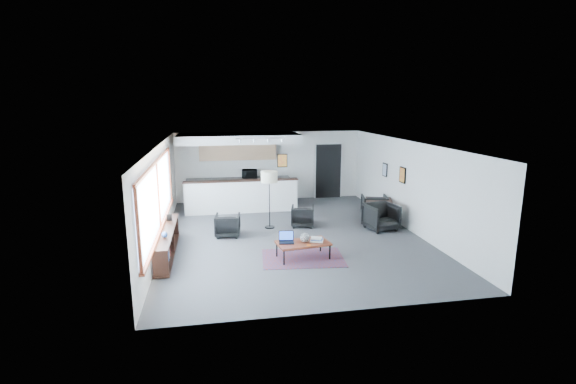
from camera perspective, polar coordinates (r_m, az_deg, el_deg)
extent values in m
cube|color=#47474A|center=(11.90, 0.48, -5.91)|extent=(7.00, 9.00, 0.01)
cube|color=white|center=(11.36, 0.50, 6.70)|extent=(7.00, 9.00, 0.01)
cube|color=silver|center=(15.94, -2.57, 3.57)|extent=(7.00, 0.01, 2.60)
cube|color=silver|center=(7.34, 7.16, -6.97)|extent=(7.00, 0.01, 2.60)
cube|color=silver|center=(11.45, -17.02, -0.42)|extent=(0.01, 9.00, 2.60)
cube|color=silver|center=(12.68, 16.24, 0.83)|extent=(0.01, 9.00, 2.60)
cube|color=#8CBFFF|center=(10.53, -17.43, -0.41)|extent=(0.02, 5.80, 1.55)
cube|color=maroon|center=(10.72, -17.00, -4.58)|extent=(0.10, 5.95, 0.06)
cube|color=maroon|center=(10.39, -17.60, 3.91)|extent=(0.06, 5.95, 0.06)
cube|color=maroon|center=(7.74, -19.79, -5.04)|extent=(0.06, 0.06, 1.60)
cube|color=maroon|center=(10.52, -17.32, -0.40)|extent=(0.06, 0.06, 1.60)
cube|color=maroon|center=(13.35, -15.90, 2.28)|extent=(0.06, 0.06, 1.60)
cube|color=black|center=(10.63, -16.28, -5.12)|extent=(0.35, 3.00, 0.05)
cube|color=black|center=(10.81, -16.10, -8.01)|extent=(0.35, 3.00, 0.05)
cube|color=black|center=(9.36, -17.04, -9.44)|extent=(0.33, 0.04, 0.55)
cube|color=black|center=(10.72, -16.19, -6.60)|extent=(0.33, 0.04, 0.55)
cube|color=black|center=(12.09, -15.53, -4.41)|extent=(0.33, 0.04, 0.55)
cube|color=#3359A5|center=(9.56, -16.89, -9.97)|extent=(0.18, 0.04, 0.20)
cube|color=silver|center=(9.71, -16.78, -9.54)|extent=(0.18, 0.04, 0.22)
cube|color=maroon|center=(9.87, -16.68, -9.13)|extent=(0.18, 0.04, 0.24)
cube|color=black|center=(10.03, -16.57, -8.88)|extent=(0.18, 0.04, 0.20)
cube|color=#3359A5|center=(10.18, -16.47, -8.49)|extent=(0.18, 0.04, 0.22)
cube|color=silver|center=(10.34, -16.38, -8.11)|extent=(0.18, 0.04, 0.24)
cube|color=maroon|center=(10.51, -16.28, -7.89)|extent=(0.18, 0.04, 0.20)
cube|color=black|center=(10.66, -16.20, -7.53)|extent=(0.18, 0.04, 0.22)
cube|color=#3359A5|center=(10.82, -16.11, -7.18)|extent=(0.18, 0.03, 0.24)
cube|color=silver|center=(10.98, -16.02, -6.99)|extent=(0.18, 0.03, 0.20)
cube|color=maroon|center=(11.14, -15.95, -6.65)|extent=(0.18, 0.03, 0.22)
cube|color=black|center=(11.30, -15.87, -6.33)|extent=(0.18, 0.04, 0.24)
cube|color=black|center=(11.36, -15.92, -3.38)|extent=(0.14, 0.02, 0.18)
sphere|color=#264C99|center=(10.03, -16.53, -5.61)|extent=(0.14, 0.14, 0.14)
cube|color=white|center=(14.19, -6.34, -0.66)|extent=(3.80, 0.25, 1.10)
cube|color=black|center=(14.08, -6.40, 1.56)|extent=(3.85, 0.32, 0.04)
cube|color=white|center=(15.63, -6.72, 0.15)|extent=(3.80, 0.60, 0.90)
cube|color=#2D2D2D|center=(15.54, -6.76, 1.81)|extent=(3.82, 0.62, 0.04)
cube|color=tan|center=(15.53, -6.90, 5.68)|extent=(2.80, 0.35, 0.70)
cube|color=white|center=(14.79, -6.77, 7.31)|extent=(4.20, 1.80, 0.30)
cube|color=black|center=(14.15, -0.78, 4.31)|extent=(0.35, 0.03, 0.45)
cube|color=orange|center=(14.13, -0.77, 4.31)|extent=(0.30, 0.01, 0.40)
cube|color=black|center=(16.36, 5.50, 2.86)|extent=(1.00, 0.12, 2.10)
cube|color=white|center=(16.24, 3.72, 2.82)|extent=(0.06, 0.10, 2.10)
cube|color=white|center=(16.52, 7.23, 2.91)|extent=(0.06, 0.10, 2.10)
cube|color=white|center=(16.23, 5.57, 6.60)|extent=(1.10, 0.10, 0.06)
cube|color=silver|center=(13.44, -3.82, 7.35)|extent=(1.60, 0.04, 0.04)
cylinder|color=silver|center=(13.39, -6.60, 6.93)|extent=(0.07, 0.07, 0.09)
cylinder|color=silver|center=(13.43, -4.67, 6.98)|extent=(0.07, 0.07, 0.09)
cylinder|color=silver|center=(13.48, -2.75, 7.03)|extent=(0.07, 0.07, 0.09)
cylinder|color=silver|center=(13.55, -0.85, 7.07)|extent=(0.07, 0.07, 0.09)
cube|color=black|center=(12.98, 15.38, 2.26)|extent=(0.03, 0.38, 0.48)
cube|color=orange|center=(12.97, 15.32, 2.26)|extent=(0.00, 0.32, 0.42)
cube|color=black|center=(14.15, 13.11, 2.97)|extent=(0.03, 0.34, 0.44)
cube|color=#859FC5|center=(14.14, 13.06, 2.97)|extent=(0.00, 0.28, 0.38)
cube|color=#522D40|center=(10.21, 2.06, -9.00)|extent=(2.07, 1.52, 0.01)
cube|color=maroon|center=(10.08, 2.07, -6.99)|extent=(1.33, 0.84, 0.05)
cube|color=black|center=(9.72, -0.56, -9.00)|extent=(0.03, 0.03, 0.36)
cube|color=black|center=(10.23, -1.55, -7.89)|extent=(0.03, 0.03, 0.36)
cube|color=black|center=(10.10, 5.73, -8.21)|extent=(0.03, 0.03, 0.36)
cube|color=black|center=(10.60, 4.46, -7.20)|extent=(0.03, 0.03, 0.36)
cube|color=black|center=(9.83, 2.66, -7.67)|extent=(1.18, 0.19, 0.03)
cube|color=black|center=(10.34, 1.51, -6.65)|extent=(1.18, 0.19, 0.03)
cube|color=black|center=(10.02, -0.22, -6.90)|extent=(0.39, 0.31, 0.02)
cube|color=black|center=(10.10, -0.24, -5.97)|extent=(0.36, 0.11, 0.23)
cube|color=blue|center=(10.10, -0.24, -5.98)|extent=(0.33, 0.09, 0.20)
sphere|color=gray|center=(10.03, 2.32, -6.27)|extent=(0.22, 0.22, 0.22)
cube|color=silver|center=(10.15, 3.95, -6.62)|extent=(0.37, 0.34, 0.04)
cube|color=#3359A5|center=(10.14, 3.95, -6.44)|extent=(0.34, 0.31, 0.03)
cube|color=silver|center=(10.11, 3.88, -6.32)|extent=(0.31, 0.28, 0.03)
cube|color=#E5590C|center=(9.86, 2.85, -7.27)|extent=(0.11, 0.11, 0.01)
imported|color=black|center=(11.84, -8.26, -4.36)|extent=(0.75, 0.71, 0.69)
imported|color=black|center=(12.64, 2.03, -3.17)|extent=(0.80, 0.77, 0.69)
cylinder|color=black|center=(12.57, -2.51, -4.82)|extent=(0.38, 0.38, 0.03)
cylinder|color=black|center=(12.38, -2.55, -1.57)|extent=(0.03, 0.03, 1.45)
cylinder|color=beige|center=(12.21, -2.58, 2.10)|extent=(0.62, 0.62, 0.32)
cube|color=black|center=(13.48, 12.31, -1.09)|extent=(1.01, 1.01, 0.04)
cylinder|color=black|center=(13.19, 10.81, -2.83)|extent=(0.05, 0.05, 0.64)
cylinder|color=black|center=(13.88, 10.68, -2.07)|extent=(0.05, 0.05, 0.64)
cylinder|color=black|center=(13.25, 13.89, -2.91)|extent=(0.05, 0.05, 0.64)
cylinder|color=black|center=(13.93, 13.61, -2.15)|extent=(0.05, 0.05, 0.64)
imported|color=black|center=(12.58, 12.63, -3.43)|extent=(0.83, 0.79, 0.73)
imported|color=black|center=(13.86, 11.71, -2.04)|extent=(0.79, 0.76, 0.69)
imported|color=black|center=(15.53, -5.30, 2.62)|extent=(0.58, 0.35, 0.38)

